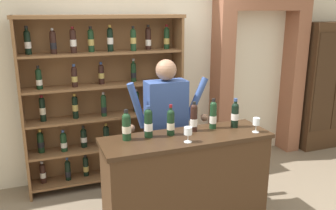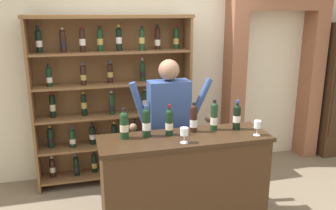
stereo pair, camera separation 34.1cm
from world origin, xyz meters
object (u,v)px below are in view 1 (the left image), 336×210
at_px(side_cabinet, 326,86).
at_px(wine_glass_spare, 188,132).
at_px(tasting_bottle_vin_santo, 126,126).
at_px(tasting_bottle_grappa, 194,117).
at_px(tasting_bottle_brunello, 171,122).
at_px(wine_shelf, 105,98).
at_px(wine_glass_left, 256,122).
at_px(tasting_bottle_prosecco, 213,115).
at_px(tasting_bottle_super_tuscan, 235,114).
at_px(shopkeeper, 166,118).
at_px(tasting_bottle_riserva, 148,123).
at_px(tasting_counter, 186,184).

xyz_separation_m(side_cabinet, wine_glass_spare, (-3.00, -1.45, 0.10)).
relative_size(tasting_bottle_vin_santo, tasting_bottle_grappa, 0.97).
bearing_deg(tasting_bottle_brunello, wine_shelf, 107.66).
relative_size(side_cabinet, wine_glass_left, 13.50).
height_order(wine_shelf, tasting_bottle_prosecco, wine_shelf).
relative_size(tasting_bottle_brunello, tasting_bottle_super_tuscan, 0.99).
relative_size(shopkeeper, tasting_bottle_riserva, 5.47).
distance_m(wine_shelf, tasting_bottle_super_tuscan, 1.63).
bearing_deg(tasting_bottle_grappa, shopkeeper, 110.49).
bearing_deg(tasting_bottle_super_tuscan, shopkeeper, 143.83).
bearing_deg(tasting_bottle_prosecco, tasting_bottle_grappa, -178.57).
xyz_separation_m(tasting_bottle_grappa, tasting_bottle_prosecco, (0.21, 0.01, 0.00)).
distance_m(wine_shelf, tasting_bottle_riserva, 1.21).
bearing_deg(wine_shelf, tasting_bottle_riserva, -81.82).
height_order(wine_shelf, side_cabinet, wine_shelf).
height_order(shopkeeper, tasting_bottle_super_tuscan, shopkeeper).
distance_m(tasting_bottle_riserva, tasting_bottle_brunello, 0.22).
bearing_deg(tasting_bottle_prosecco, tasting_bottle_vin_santo, -179.31).
height_order(tasting_bottle_grappa, wine_glass_spare, tasting_bottle_grappa).
height_order(side_cabinet, tasting_bottle_grappa, side_cabinet).
bearing_deg(tasting_bottle_grappa, tasting_bottle_riserva, -179.22).
height_order(shopkeeper, tasting_bottle_brunello, shopkeeper).
relative_size(wine_shelf, tasting_counter, 1.29).
bearing_deg(tasting_counter, wine_shelf, 111.65).
relative_size(tasting_bottle_riserva, wine_glass_left, 2.08).
xyz_separation_m(tasting_counter, tasting_bottle_super_tuscan, (0.55, 0.07, 0.63)).
distance_m(tasting_bottle_grappa, tasting_bottle_super_tuscan, 0.44).
bearing_deg(tasting_bottle_prosecco, tasting_bottle_brunello, -176.51).
height_order(tasting_bottle_vin_santo, tasting_bottle_brunello, tasting_bottle_brunello).
xyz_separation_m(tasting_bottle_grappa, wine_glass_left, (0.55, -0.25, -0.04)).
relative_size(tasting_bottle_vin_santo, tasting_bottle_prosecco, 0.94).
distance_m(shopkeeper, tasting_bottle_super_tuscan, 0.72).
relative_size(side_cabinet, tasting_bottle_grappa, 6.61).
bearing_deg(tasting_counter, tasting_bottle_prosecco, 18.55).
xyz_separation_m(tasting_counter, wine_glass_spare, (-0.05, -0.15, 0.59)).
xyz_separation_m(tasting_counter, wine_glass_left, (0.67, -0.14, 0.60)).
relative_size(tasting_bottle_grappa, wine_glass_spare, 2.10).
relative_size(wine_shelf, shopkeeper, 1.26).
bearing_deg(tasting_counter, shopkeeper, 92.61).
height_order(wine_shelf, wine_glass_spare, wine_shelf).
height_order(side_cabinet, tasting_bottle_prosecco, side_cabinet).
xyz_separation_m(tasting_counter, tasting_bottle_grappa, (0.12, 0.11, 0.63)).
xyz_separation_m(side_cabinet, tasting_bottle_vin_santo, (-3.50, -1.20, 0.14)).
relative_size(tasting_bottle_riserva, tasting_bottle_super_tuscan, 1.01).
distance_m(tasting_counter, tasting_bottle_super_tuscan, 0.84).
distance_m(tasting_bottle_riserva, wine_glass_left, 1.04).
height_order(tasting_bottle_riserva, tasting_bottle_grappa, tasting_bottle_riserva).
xyz_separation_m(shopkeeper, tasting_bottle_riserva, (-0.32, -0.39, 0.11)).
height_order(tasting_bottle_grappa, wine_glass_left, tasting_bottle_grappa).
height_order(tasting_counter, wine_glass_left, wine_glass_left).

